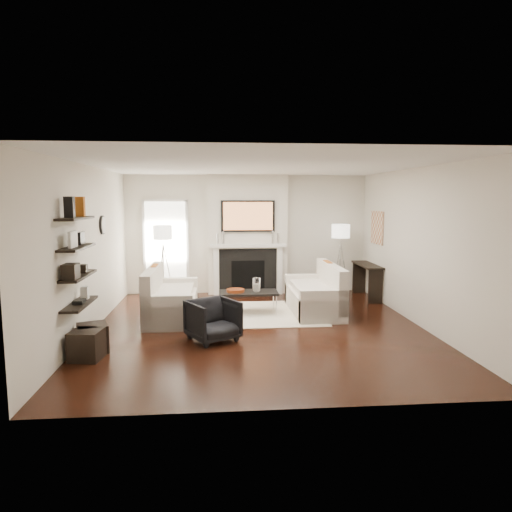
{
  "coord_description": "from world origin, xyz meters",
  "views": [
    {
      "loc": [
        -0.69,
        -7.44,
        2.17
      ],
      "look_at": [
        0.0,
        0.6,
        1.15
      ],
      "focal_mm": 32.0,
      "sensor_mm": 36.0,
      "label": 1
    }
  ],
  "objects": [
    {
      "name": "loveseat_left_cushion",
      "position": [
        -1.47,
        0.78,
        0.47
      ],
      "size": [
        0.63,
        1.44,
        0.1
      ],
      "primitive_type": "cube",
      "color": "beige",
      "rests_on": "loveseat_left_base"
    },
    {
      "name": "decor_frame_a",
      "position": [
        -2.62,
        -1.17,
        1.63
      ],
      "size": [
        0.04,
        0.3,
        0.22
      ],
      "primitive_type": "cube",
      "color": "white",
      "rests_on": "shelf_upper"
    },
    {
      "name": "console_leg_n",
      "position": [
        2.57,
        1.59,
        0.35
      ],
      "size": [
        0.3,
        0.04,
        0.71
      ],
      "primitive_type": "cube",
      "color": "black",
      "rests_on": "floor"
    },
    {
      "name": "decor_magfile_b",
      "position": [
        -2.62,
        -0.77,
        2.06
      ],
      "size": [
        0.12,
        0.1,
        0.28
      ],
      "primitive_type": "cube",
      "color": "#A85414",
      "rests_on": "shelf_top"
    },
    {
      "name": "lamp_left_leg_b",
      "position": [
        -1.91,
        2.51,
        0.6
      ],
      "size": [
        0.14,
        0.22,
        1.23
      ],
      "primitive_type": "cylinder",
      "rotation": [
        0.18,
        0.0,
        0.52
      ],
      "color": "silver",
      "rests_on": "floor"
    },
    {
      "name": "loveseat_left_base",
      "position": [
        -1.52,
        0.78,
        0.21
      ],
      "size": [
        0.85,
        1.8,
        0.42
      ],
      "primitive_type": "cube",
      "color": "beige",
      "rests_on": "floor"
    },
    {
      "name": "lamp_left_leg_c",
      "position": [
        -1.91,
        2.32,
        0.6
      ],
      "size": [
        0.14,
        0.22,
        1.23
      ],
      "primitive_type": "cylinder",
      "rotation": [
        0.18,
        0.0,
        2.62
      ],
      "color": "silver",
      "rests_on": "floor"
    },
    {
      "name": "loveseat_left_arm_n",
      "position": [
        -1.52,
        -0.03,
        0.3
      ],
      "size": [
        0.85,
        0.18,
        0.6
      ],
      "primitive_type": "cube",
      "color": "beige",
      "rests_on": "floor"
    },
    {
      "name": "shelf_top",
      "position": [
        -2.62,
        -1.0,
        1.9
      ],
      "size": [
        0.25,
        1.0,
        0.04
      ],
      "primitive_type": "cube",
      "color": "black",
      "rests_on": "wall_left"
    },
    {
      "name": "loveseat_right_arm_s",
      "position": [
        1.15,
        1.81,
        0.3
      ],
      "size": [
        0.85,
        0.18,
        0.6
      ],
      "primitive_type": "cube",
      "color": "beige",
      "rests_on": "floor"
    },
    {
      "name": "console_leg_s",
      "position": [
        2.57,
        2.69,
        0.35
      ],
      "size": [
        0.3,
        0.04,
        0.71
      ],
      "primitive_type": "cube",
      "color": "black",
      "rests_on": "floor"
    },
    {
      "name": "pillow_left_charcoal",
      "position": [
        -1.86,
        0.48,
        0.72
      ],
      "size": [
        0.1,
        0.4,
        0.4
      ],
      "primitive_type": "cube",
      "color": "black",
      "rests_on": "loveseat_left_cushion"
    },
    {
      "name": "rug",
      "position": [
        -0.05,
        0.95,
        0.01
      ],
      "size": [
        2.6,
        2.0,
        0.01
      ],
      "primitive_type": "cube",
      "color": "beige",
      "rests_on": "floor"
    },
    {
      "name": "shelf_lower",
      "position": [
        -2.62,
        -1.0,
        1.1
      ],
      "size": [
        0.25,
        1.0,
        0.04
      ],
      "primitive_type": "cube",
      "color": "black",
      "rests_on": "wall_left"
    },
    {
      "name": "console_top",
      "position": [
        2.57,
        2.14,
        0.73
      ],
      "size": [
        0.35,
        1.2,
        0.04
      ],
      "primitive_type": "cube",
      "color": "black",
      "rests_on": "floor"
    },
    {
      "name": "copper_bowl",
      "position": [
        -0.35,
        1.0,
        0.45
      ],
      "size": [
        0.34,
        0.34,
        0.06
      ],
      "primitive_type": "cylinder",
      "color": "#A7441B",
      "rests_on": "coffee_table"
    },
    {
      "name": "shelf_upper",
      "position": [
        -2.62,
        -1.0,
        1.5
      ],
      "size": [
        0.25,
        1.0,
        0.04
      ],
      "primitive_type": "cube",
      "color": "black",
      "rests_on": "wall_left"
    },
    {
      "name": "door_trim_top",
      "position": [
        -1.85,
        2.96,
        2.13
      ],
      "size": [
        1.02,
        0.06,
        0.06
      ],
      "primitive_type": "cube",
      "color": "white",
      "rests_on": "wall_back"
    },
    {
      "name": "decor_box_tall",
      "position": [
        -2.62,
        -0.74,
        0.81
      ],
      "size": [
        0.1,
        0.1,
        0.18
      ],
      "primitive_type": "cube",
      "color": "white",
      "rests_on": "shelf_bottom"
    },
    {
      "name": "mantel_shelf",
      "position": [
        0.0,
        2.69,
        1.12
      ],
      "size": [
        1.7,
        0.18,
        0.07
      ],
      "primitive_type": "cube",
      "color": "white",
      "rests_on": "chimney_breast"
    },
    {
      "name": "coffee_leg_nw",
      "position": [
        -0.6,
        0.78,
        0.19
      ],
      "size": [
        0.02,
        0.02,
        0.38
      ],
      "primitive_type": "cylinder",
      "color": "silver",
      "rests_on": "floor"
    },
    {
      "name": "candlestick_l_tall",
      "position": [
        -0.55,
        2.7,
        1.3
      ],
      "size": [
        0.04,
        0.04,
        0.3
      ],
      "primitive_type": "cylinder",
      "color": "silver",
      "rests_on": "mantel_shelf"
    },
    {
      "name": "decor_books",
      "position": [
        -2.62,
        -1.02,
        0.74
      ],
      "size": [
        0.14,
        0.2,
        0.05
      ],
      "primitive_type": "cube",
      "color": "black",
      "rests_on": "shelf_bottom"
    },
    {
      "name": "lamp_left_shade",
      "position": [
        -1.85,
        2.42,
        1.45
      ],
      "size": [
        0.4,
        0.4,
        0.3
      ],
      "primitive_type": "cylinder",
      "color": "white",
      "rests_on": "lamp_left_post"
    },
    {
      "name": "hurricane_glass",
      "position": [
        0.05,
        1.0,
        0.56
      ],
      "size": [
        0.14,
        0.14,
        0.25
      ],
      "primitive_type": "cylinder",
      "color": "white",
      "rests_on": "coffee_table"
    },
    {
      "name": "chimney_breast",
      "position": [
        0.0,
        2.88,
        1.35
      ],
      "size": [
        1.8,
        0.25,
        2.7
      ],
      "primitive_type": "cube",
      "color": "silver",
      "rests_on": "floor"
    },
    {
      "name": "pillow_right_orange",
      "position": [
        1.48,
        1.3,
        0.73
      ],
      "size": [
        0.1,
        0.42,
        0.42
      ],
      "primitive_type": "cube",
      "color": "#A85414",
      "rests_on": "loveseat_right_cushion"
    },
    {
      "name": "lamp_right_leg_c",
      "position": [
        1.99,
        2.37,
        0.6
      ],
      "size": [
        0.14,
        0.22,
        1.23
      ],
      "primitive_type": "cylinder",
      "rotation": [
        0.18,
        0.0,
        2.62
      ],
      "color": "silver",
      "rests_on": "floor"
    },
    {
      "name": "shelf_bottom",
      "position": [
        -2.62,
        -1.0,
        0.7
      ],
      "size": [
        0.25,
        1.0,
        0.03
      ],
      "primitive_type": "cube",
      "color": "black",
      "rests_on": "wall_left"
    },
    {
      "name": "ottoman_far",
      "position": [
        -2.47,
        -1.29,
        0.2
      ],
      "size": [
        0.45,
        0.45,
        0.4
      ],
      "primitive_type": "cube",
      "rotation": [
        0.0,
        0.0,
        -0.13
      ],
      "color": "black",
      "rests_on": "floor"
    },
    {
      "name": "lamp_right_shade",
      "position": [
        2.05,
        2.47,
        1.45
      ],
      "size": [
        0.4,
        0.4,
        0.3
      ],
      "primitive_type": "cylinder",
      "color": "white",
      "rests_on": "lamp_right_post"
    },
    {
      "name": "door_trim_r",
      "position": [
        -1.37,
        2.96,
        1.05
      ],
      "size": [
        0.06,
        0.06,
        2.16
      ],
      "primitive_type": "cube",
      "color": "white",
      "rests_on": "floor"
    },
    {
      "name": "ottoman_near",
      "position": [
        -2.47,
        -0.99,
        0.2
      ],
      "size": [
        0.52,
        0.52,
        0.4
      ],
      "primitive_type": "cube",
      "rotation": [
        0.0,
        0.0,
        0.36
      ],
      "color": "black",
      "rests_on": "floor"
    },
    {
      "name": "clock_rim",
      "position": [
        -2.73,
        0.9,
        1.7
      ],
      "size": [
        0.04,
        0.34,
        0.34
      ],
      "primitive_type": "cylinder",
      "rotation": [
        0.0,
        1.57,
        0.0
      ],
      "color": "black",
      "rests_on": "wall_left"
    },
    {
      "name": "mantel_pilaster_l",
      "position": [
        -0.72,
        2.71,
        0.55
      ],
      "size": [
        0.12,
        0.08,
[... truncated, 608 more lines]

